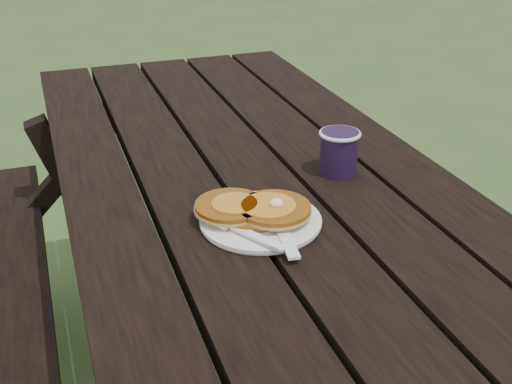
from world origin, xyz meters
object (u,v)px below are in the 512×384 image
object	(u,v)px
pancake_stack	(253,209)
coffee_cup	(339,150)
picnic_table	(256,326)
plate	(261,221)

from	to	relation	value
pancake_stack	coffee_cup	xyz separation A→B (m)	(0.23, 0.13, 0.03)
pancake_stack	coffee_cup	bearing A→B (deg)	30.44
picnic_table	coffee_cup	size ratio (longest dim) A/B	20.23
coffee_cup	plate	bearing A→B (deg)	-146.52
plate	coffee_cup	bearing A→B (deg)	33.48
picnic_table	pancake_stack	size ratio (longest dim) A/B	9.33
plate	pancake_stack	xyz separation A→B (m)	(-0.01, 0.01, 0.02)
plate	picnic_table	bearing A→B (deg)	72.83
coffee_cup	picnic_table	bearing A→B (deg)	163.39
pancake_stack	picnic_table	bearing A→B (deg)	69.24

